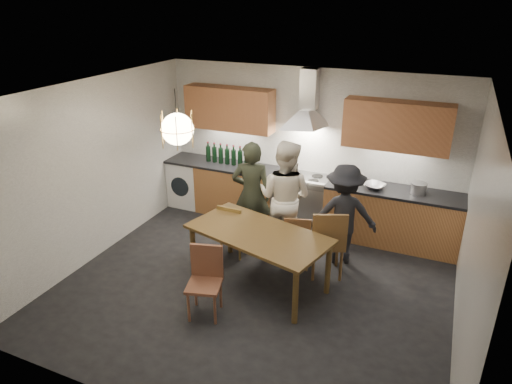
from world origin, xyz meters
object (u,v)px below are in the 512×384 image
at_px(stock_pot, 419,189).
at_px(wine_bottles, 230,155).
at_px(dining_table, 259,238).
at_px(chair_front, 206,276).
at_px(chair_back_left, 232,227).
at_px(person_left, 252,194).
at_px(mixing_bowl, 374,186).
at_px(person_mid, 285,197).
at_px(person_right, 344,214).

relative_size(stock_pot, wine_bottles, 0.24).
bearing_deg(dining_table, wine_bottles, 140.02).
xyz_separation_m(dining_table, chair_front, (-0.36, -0.80, -0.19)).
relative_size(dining_table, chair_back_left, 2.42).
bearing_deg(person_left, mixing_bowl, -170.22).
bearing_deg(chair_front, mixing_bowl, 44.46).
height_order(person_mid, wine_bottles, person_mid).
bearing_deg(person_left, person_right, 165.76).
height_order(person_mid, person_right, person_mid).
height_order(dining_table, stock_pot, stock_pot).
height_order(dining_table, person_left, person_left).
height_order(person_right, mixing_bowl, person_right).
distance_m(chair_front, person_right, 2.22).
height_order(stock_pot, wine_bottles, wine_bottles).
distance_m(mixing_bowl, wine_bottles, 2.51).
xyz_separation_m(chair_front, person_left, (-0.18, 1.78, 0.33)).
bearing_deg(stock_pot, chair_back_left, -150.67).
relative_size(chair_front, person_mid, 0.50).
xyz_separation_m(stock_pot, wine_bottles, (-3.14, 0.03, 0.10)).
xyz_separation_m(person_mid, wine_bottles, (-1.34, 0.90, 0.20)).
bearing_deg(chair_back_left, dining_table, 142.43).
bearing_deg(stock_pot, wine_bottles, 179.47).
distance_m(person_mid, person_right, 0.89).
bearing_deg(dining_table, stock_pot, 60.80).
bearing_deg(mixing_bowl, chair_back_left, -143.94).
bearing_deg(wine_bottles, person_right, -21.23).
distance_m(chair_front, mixing_bowl, 3.04).
relative_size(person_right, wine_bottles, 1.56).
xyz_separation_m(chair_front, stock_pot, (2.15, 2.66, 0.48)).
distance_m(person_mid, mixing_bowl, 1.42).
bearing_deg(mixing_bowl, wine_bottles, 178.01).
xyz_separation_m(chair_front, wine_bottles, (-0.99, 2.69, 0.57)).
bearing_deg(dining_table, mixing_bowl, 72.01).
relative_size(chair_front, wine_bottles, 0.92).
distance_m(chair_back_left, stock_pot, 2.83).
distance_m(chair_back_left, chair_front, 1.33).
distance_m(dining_table, person_right, 1.36).
bearing_deg(person_left, chair_back_left, 62.06).
relative_size(dining_table, chair_front, 2.31).
relative_size(person_right, stock_pot, 6.58).
relative_size(person_left, stock_pot, 7.33).
bearing_deg(person_mid, person_left, 6.24).
bearing_deg(person_mid, dining_table, 94.91).
relative_size(person_left, person_right, 1.11).
bearing_deg(dining_table, person_left, 133.29).
bearing_deg(dining_table, chair_front, -99.49).
bearing_deg(mixing_bowl, person_right, -109.66).
height_order(person_left, person_mid, person_mid).
height_order(person_left, person_right, person_left).
relative_size(mixing_bowl, stock_pot, 1.37).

